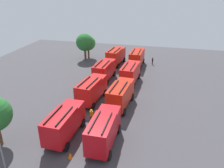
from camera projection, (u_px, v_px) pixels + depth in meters
The scene contains 15 objects.
ground_plane at pixel (112, 91), 39.81m from camera, with size 64.66×64.66×0.00m, color #423F44.
fire_truck_0 at pixel (104, 129), 25.95m from camera, with size 7.20×2.76×3.88m.
fire_truck_1 at pixel (121, 94), 34.08m from camera, with size 7.38×3.23×3.88m.
fire_truck_2 at pixel (130, 73), 42.12m from camera, with size 7.33×3.09×3.88m.
fire_truck_3 at pixel (137, 57), 50.68m from camera, with size 7.25×2.87×3.88m.
fire_truck_4 at pixel (64, 122), 27.22m from camera, with size 7.27×2.93×3.88m.
fire_truck_5 at pixel (92, 89), 35.63m from camera, with size 7.41×3.36×3.88m.
fire_truck_6 at pixel (104, 70), 43.34m from camera, with size 7.32×3.08×3.88m.
fire_truck_7 at pixel (116, 56), 51.77m from camera, with size 7.42×3.36×3.88m.
firefighter_0 at pixel (152, 61), 52.35m from camera, with size 0.48×0.36×1.64m.
firefighter_1 at pixel (92, 115), 30.86m from camera, with size 0.39×0.48×1.79m.
tree_1 at pixel (85, 42), 54.12m from camera, with size 4.14×4.14×6.42m.
tree_2 at pixel (88, 43), 55.80m from camera, with size 3.60×3.60×5.57m.
traffic_cone_0 at pixel (70, 155), 24.62m from camera, with size 0.51×0.51×0.73m, color #F2600C.
traffic_cone_1 at pixel (51, 124), 29.99m from camera, with size 0.46×0.46×0.66m, color #F2600C.
Camera 1 is at (-34.78, -8.49, 17.46)m, focal length 36.61 mm.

